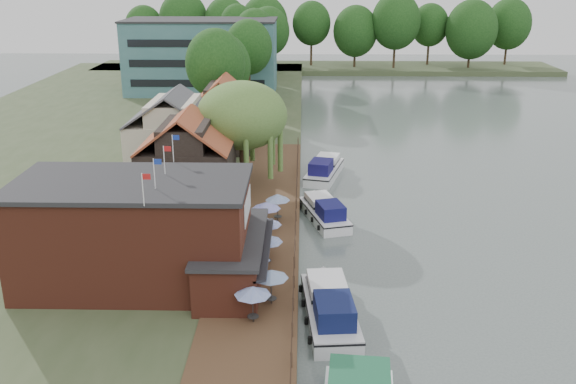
{
  "coord_description": "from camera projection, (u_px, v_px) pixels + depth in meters",
  "views": [
    {
      "loc": [
        -4.8,
        -40.31,
        21.32
      ],
      "look_at": [
        -6.0,
        12.0,
        3.0
      ],
      "focal_mm": 40.0,
      "sensor_mm": 36.0,
      "label": 1
    }
  ],
  "objects": [
    {
      "name": "hotel_block",
      "position": [
        202.0,
        56.0,
        109.14
      ],
      "size": [
        25.4,
        12.4,
        12.3
      ],
      "primitive_type": null,
      "color": "#38666B",
      "rests_on": "land_bank"
    },
    {
      "name": "umbrella_5",
      "position": [
        266.0,
        216.0,
        52.06
      ],
      "size": [
        2.38,
        2.38,
        2.38
      ],
      "primitive_type": null,
      "color": "#1C219A",
      "rests_on": "quay_deck"
    },
    {
      "name": "quay_deck",
      "position": [
        264.0,
        221.0,
        54.24
      ],
      "size": [
        6.0,
        50.0,
        0.1
      ],
      "primitive_type": "cube",
      "color": "#47301E",
      "rests_on": "land_bank"
    },
    {
      "name": "bank_tree_0",
      "position": [
        216.0,
        81.0,
        81.89
      ],
      "size": [
        7.65,
        7.65,
        13.3
      ],
      "primitive_type": null,
      "color": "#143811",
      "rests_on": "land_bank"
    },
    {
      "name": "bank_tree_4",
      "position": [
        269.0,
        42.0,
        123.87
      ],
      "size": [
        8.14,
        8.14,
        13.51
      ],
      "primitive_type": null,
      "color": "#143811",
      "rests_on": "land_bank"
    },
    {
      "name": "cottage_b",
      "position": [
        175.0,
        132.0,
        66.28
      ],
      "size": [
        9.6,
        8.6,
        8.5
      ],
      "primitive_type": null,
      "color": "beige",
      "rests_on": "land_bank"
    },
    {
      "name": "bank_tree_5",
      "position": [
        237.0,
        38.0,
        131.43
      ],
      "size": [
        6.72,
        6.72,
        13.57
      ],
      "primitive_type": null,
      "color": "#143811",
      "rests_on": "land_bank"
    },
    {
      "name": "umbrella_3",
      "position": [
        266.0,
        250.0,
        45.75
      ],
      "size": [
        2.36,
        2.36,
        2.38
      ],
      "primitive_type": null,
      "color": "navy",
      "rests_on": "quay_deck"
    },
    {
      "name": "cottage_c",
      "position": [
        224.0,
        114.0,
        74.69
      ],
      "size": [
        7.6,
        7.6,
        8.5
      ],
      "primitive_type": null,
      "color": "black",
      "rests_on": "land_bank"
    },
    {
      "name": "umbrella_1",
      "position": [
        271.0,
        287.0,
        40.48
      ],
      "size": [
        2.24,
        2.24,
        2.38
      ],
      "primitive_type": null,
      "color": "navy",
      "rests_on": "quay_deck"
    },
    {
      "name": "cruiser_1",
      "position": [
        324.0,
        209.0,
        56.93
      ],
      "size": [
        5.36,
        9.62,
        2.19
      ],
      "primitive_type": null,
      "rotation": [
        0.0,
        0.0,
        0.28
      ],
      "color": "white",
      "rests_on": "ground"
    },
    {
      "name": "cottage_a",
      "position": [
        187.0,
        160.0,
        56.78
      ],
      "size": [
        8.6,
        7.6,
        8.5
      ],
      "primitive_type": null,
      "color": "black",
      "rests_on": "land_bank"
    },
    {
      "name": "pub",
      "position": [
        164.0,
        232.0,
        42.8
      ],
      "size": [
        20.0,
        11.0,
        7.3
      ],
      "primitive_type": null,
      "color": "maroon",
      "rests_on": "land_bank"
    },
    {
      "name": "cruiser_2",
      "position": [
        324.0,
        167.0,
        68.75
      ],
      "size": [
        5.33,
        10.14,
        2.34
      ],
      "primitive_type": null,
      "rotation": [
        0.0,
        0.0,
        -0.24
      ],
      "color": "white",
      "rests_on": "ground"
    },
    {
      "name": "umbrella_0",
      "position": [
        253.0,
        304.0,
        38.38
      ],
      "size": [
        2.24,
        2.24,
        2.38
      ],
      "primitive_type": null,
      "color": "#1B3B99",
      "rests_on": "quay_deck"
    },
    {
      "name": "umbrella_6",
      "position": [
        278.0,
        207.0,
        53.91
      ],
      "size": [
        2.1,
        2.1,
        2.38
      ],
      "primitive_type": null,
      "color": "navy",
      "rests_on": "quay_deck"
    },
    {
      "name": "willow",
      "position": [
        243.0,
        136.0,
        61.08
      ],
      "size": [
        8.6,
        8.6,
        10.43
      ],
      "primitive_type": null,
      "color": "#476B2D",
      "rests_on": "land_bank"
    },
    {
      "name": "bank_tree_1",
      "position": [
        223.0,
        77.0,
        89.7
      ],
      "size": [
        7.84,
        7.84,
        11.87
      ],
      "primitive_type": null,
      "color": "#143811",
      "rests_on": "land_bank"
    },
    {
      "name": "umbrella_2",
      "position": [
        253.0,
        269.0,
        42.9
      ],
      "size": [
        2.32,
        2.32,
        2.38
      ],
      "primitive_type": null,
      "color": "navy",
      "rests_on": "quay_deck"
    },
    {
      "name": "bank_tree_3",
      "position": [
        255.0,
        47.0,
        115.27
      ],
      "size": [
        7.15,
        7.15,
        13.68
      ],
      "primitive_type": null,
      "color": "#143811",
      "rests_on": "land_bank"
    },
    {
      "name": "bank_tree_2",
      "position": [
        249.0,
        62.0,
        99.18
      ],
      "size": [
        7.36,
        7.36,
        13.06
      ],
      "primitive_type": null,
      "color": "#143811",
      "rests_on": "land_bank"
    },
    {
      "name": "ground",
      "position": [
        369.0,
        289.0,
        44.98
      ],
      "size": [
        260.0,
        260.0,
        0.0
      ],
      "primitive_type": "plane",
      "color": "#4D5955",
      "rests_on": "ground"
    },
    {
      "name": "quay_rail",
      "position": [
        296.0,
        215.0,
        54.51
      ],
      "size": [
        0.2,
        49.0,
        1.0
      ],
      "primitive_type": null,
      "color": "black",
      "rests_on": "land_bank"
    },
    {
      "name": "cruiser_0",
      "position": [
        330.0,
        303.0,
        40.59
      ],
      "size": [
        4.21,
        10.52,
        2.5
      ],
      "primitive_type": null,
      "rotation": [
        0.0,
        0.0,
        0.09
      ],
      "color": "silver",
      "rests_on": "ground"
    },
    {
      "name": "umbrella_4",
      "position": [
        267.0,
        233.0,
        48.77
      ],
      "size": [
        2.19,
        2.19,
        2.38
      ],
      "primitive_type": null,
      "color": "navy",
      "rests_on": "quay_deck"
    },
    {
      "name": "land_bank",
      "position": [
        97.0,
        148.0,
        78.49
      ],
      "size": [
        50.0,
        140.0,
        1.0
      ],
      "primitive_type": "cube",
      "color": "#384728",
      "rests_on": "ground"
    }
  ]
}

